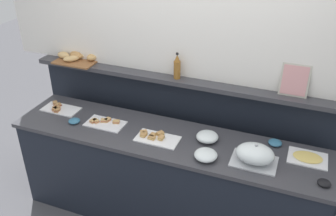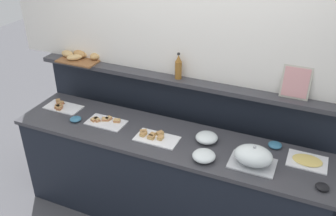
{
  "view_description": "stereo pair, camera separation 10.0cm",
  "coord_description": "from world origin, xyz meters",
  "views": [
    {
      "loc": [
        0.95,
        -2.38,
        2.62
      ],
      "look_at": [
        -0.02,
        0.1,
        1.12
      ],
      "focal_mm": 39.58,
      "sensor_mm": 36.0,
      "label": 1
    },
    {
      "loc": [
        1.04,
        -2.34,
        2.62
      ],
      "look_at": [
        -0.02,
        0.1,
        1.12
      ],
      "focal_mm": 39.58,
      "sensor_mm": 36.0,
      "label": 2
    }
  ],
  "objects": [
    {
      "name": "sandwich_platter_side",
      "position": [
        -1.1,
        0.06,
        0.91
      ],
      "size": [
        0.35,
        0.19,
        0.04
      ],
      "color": "white",
      "rests_on": "buffet_counter"
    },
    {
      "name": "glass_bowl_medium",
      "position": [
        0.33,
        0.07,
        0.94
      ],
      "size": [
        0.18,
        0.18,
        0.07
      ],
      "color": "silver",
      "rests_on": "buffet_counter"
    },
    {
      "name": "sandwich_platter_front",
      "position": [
        -0.58,
        -0.0,
        0.91
      ],
      "size": [
        0.34,
        0.2,
        0.04
      ],
      "color": "silver",
      "rests_on": "buffet_counter"
    },
    {
      "name": "buffet_counter",
      "position": [
        0.0,
        0.0,
        0.45
      ],
      "size": [
        2.69,
        0.61,
        0.9
      ],
      "color": "black",
      "rests_on": "ground_plane"
    },
    {
      "name": "cold_cuts_platter",
      "position": [
        1.11,
        0.12,
        0.91
      ],
      "size": [
        0.29,
        0.22,
        0.02
      ],
      "color": "white",
      "rests_on": "buffet_counter"
    },
    {
      "name": "back_ledge_unit",
      "position": [
        0.0,
        0.48,
        0.66
      ],
      "size": [
        2.95,
        0.22,
        1.25
      ],
      "color": "black",
      "rests_on": "ground_plane"
    },
    {
      "name": "glass_bowl_large",
      "position": [
        0.39,
        -0.17,
        0.94
      ],
      "size": [
        0.18,
        0.18,
        0.07
      ],
      "color": "silver",
      "rests_on": "buffet_counter"
    },
    {
      "name": "vinegar_bottle_amber",
      "position": [
        -0.06,
        0.41,
        1.36
      ],
      "size": [
        0.06,
        0.06,
        0.24
      ],
      "color": "#8E5B23",
      "rests_on": "back_ledge_unit"
    },
    {
      "name": "ground_plane",
      "position": [
        0.0,
        0.6,
        0.0
      ],
      "size": [
        12.0,
        12.0,
        0.0
      ],
      "primitive_type": "plane",
      "color": "#4C4C51"
    },
    {
      "name": "serving_cloche",
      "position": [
        0.74,
        -0.08,
        0.98
      ],
      "size": [
        0.34,
        0.24,
        0.17
      ],
      "color": "#B7BABF",
      "rests_on": "buffet_counter"
    },
    {
      "name": "condiment_bowl_cream",
      "position": [
        1.23,
        -0.15,
        0.92
      ],
      "size": [
        0.09,
        0.09,
        0.03
      ],
      "primitive_type": "ellipsoid",
      "color": "black",
      "rests_on": "buffet_counter"
    },
    {
      "name": "bread_basket",
      "position": [
        -1.1,
        0.43,
        1.29
      ],
      "size": [
        0.43,
        0.27,
        0.08
      ],
      "color": "brown",
      "rests_on": "back_ledge_unit"
    },
    {
      "name": "condiment_bowl_teal",
      "position": [
        0.86,
        0.21,
        0.92
      ],
      "size": [
        0.11,
        0.11,
        0.04
      ],
      "primitive_type": "ellipsoid",
      "color": "teal",
      "rests_on": "buffet_counter"
    },
    {
      "name": "framed_picture",
      "position": [
        0.91,
        0.44,
        1.39
      ],
      "size": [
        0.22,
        0.07,
        0.26
      ],
      "color": "#B2AD9E",
      "rests_on": "back_ledge_unit"
    },
    {
      "name": "condiment_bowl_red",
      "position": [
        -0.84,
        -0.08,
        0.92
      ],
      "size": [
        0.1,
        0.1,
        0.04
      ],
      "primitive_type": "ellipsoid",
      "color": "teal",
      "rests_on": "buffet_counter"
    },
    {
      "name": "sandwich_platter_rear",
      "position": [
        -0.07,
        -0.06,
        0.92
      ],
      "size": [
        0.36,
        0.2,
        0.04
      ],
      "color": "white",
      "rests_on": "buffet_counter"
    }
  ]
}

